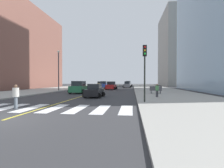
{
  "coord_description": "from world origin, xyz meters",
  "views": [
    {
      "loc": [
        6.72,
        -7.95,
        2.05
      ],
      "look_at": [
        1.73,
        33.54,
        1.31
      ],
      "focal_mm": 26.97,
      "sensor_mm": 36.0,
      "label": 1
    }
  ],
  "objects_px": {
    "car_green_nearest": "(79,88)",
    "car_red_fourth": "(111,86)",
    "car_silver_fifth": "(128,84)",
    "park_bench": "(156,90)",
    "car_blue_sixth": "(104,85)",
    "traffic_light_near_corner": "(145,62)",
    "pedestrian_waiting_east": "(157,90)",
    "car_gray_seventh": "(127,85)",
    "pedestrian_crossing": "(16,95)",
    "street_lamp": "(59,67)",
    "car_black_third": "(94,91)",
    "car_yellow_second": "(100,84)"
  },
  "relations": [
    {
      "from": "car_red_fourth",
      "to": "car_gray_seventh",
      "type": "distance_m",
      "value": 13.4
    },
    {
      "from": "park_bench",
      "to": "pedestrian_waiting_east",
      "type": "bearing_deg",
      "value": 178.23
    },
    {
      "from": "car_gray_seventh",
      "to": "street_lamp",
      "type": "xyz_separation_m",
      "value": [
        -13.19,
        -20.6,
        3.96
      ]
    },
    {
      "from": "car_green_nearest",
      "to": "car_red_fourth",
      "type": "distance_m",
      "value": 13.32
    },
    {
      "from": "car_gray_seventh",
      "to": "pedestrian_waiting_east",
      "type": "xyz_separation_m",
      "value": [
        4.47,
        -32.47,
        0.12
      ]
    },
    {
      "from": "car_black_third",
      "to": "traffic_light_near_corner",
      "type": "height_order",
      "value": "traffic_light_near_corner"
    },
    {
      "from": "traffic_light_near_corner",
      "to": "street_lamp",
      "type": "xyz_separation_m",
      "value": [
        -15.85,
        16.86,
        1.11
      ]
    },
    {
      "from": "car_silver_fifth",
      "to": "car_yellow_second",
      "type": "bearing_deg",
      "value": -5.03
    },
    {
      "from": "park_bench",
      "to": "street_lamp",
      "type": "height_order",
      "value": "street_lamp"
    },
    {
      "from": "traffic_light_near_corner",
      "to": "pedestrian_crossing",
      "type": "distance_m",
      "value": 10.81
    },
    {
      "from": "car_yellow_second",
      "to": "car_blue_sixth",
      "type": "relative_size",
      "value": 0.94
    },
    {
      "from": "park_bench",
      "to": "traffic_light_near_corner",
      "type": "bearing_deg",
      "value": 171.56
    },
    {
      "from": "car_red_fourth",
      "to": "pedestrian_waiting_east",
      "type": "distance_m",
      "value": 21.09
    },
    {
      "from": "park_bench",
      "to": "car_green_nearest",
      "type": "bearing_deg",
      "value": 89.3
    },
    {
      "from": "car_red_fourth",
      "to": "car_green_nearest",
      "type": "bearing_deg",
      "value": 75.93
    },
    {
      "from": "car_gray_seventh",
      "to": "pedestrian_crossing",
      "type": "bearing_deg",
      "value": 83.29
    },
    {
      "from": "car_gray_seventh",
      "to": "pedestrian_crossing",
      "type": "distance_m",
      "value": 42.08
    },
    {
      "from": "car_green_nearest",
      "to": "car_silver_fifth",
      "type": "relative_size",
      "value": 1.0
    },
    {
      "from": "car_black_third",
      "to": "car_silver_fifth",
      "type": "bearing_deg",
      "value": -93.62
    },
    {
      "from": "car_black_third",
      "to": "traffic_light_near_corner",
      "type": "relative_size",
      "value": 0.74
    },
    {
      "from": "car_red_fourth",
      "to": "car_gray_seventh",
      "type": "bearing_deg",
      "value": -102.67
    },
    {
      "from": "car_blue_sixth",
      "to": "traffic_light_near_corner",
      "type": "relative_size",
      "value": 0.88
    },
    {
      "from": "pedestrian_crossing",
      "to": "pedestrian_waiting_east",
      "type": "distance_m",
      "value": 14.58
    },
    {
      "from": "car_green_nearest",
      "to": "car_gray_seventh",
      "type": "bearing_deg",
      "value": 74.81
    },
    {
      "from": "car_gray_seventh",
      "to": "traffic_light_near_corner",
      "type": "bearing_deg",
      "value": 96.89
    },
    {
      "from": "car_blue_sixth",
      "to": "pedestrian_crossing",
      "type": "relative_size",
      "value": 2.53
    },
    {
      "from": "car_red_fourth",
      "to": "pedestrian_crossing",
      "type": "distance_m",
      "value": 28.77
    },
    {
      "from": "car_yellow_second",
      "to": "car_gray_seventh",
      "type": "relative_size",
      "value": 0.97
    },
    {
      "from": "car_red_fourth",
      "to": "traffic_light_near_corner",
      "type": "relative_size",
      "value": 0.86
    },
    {
      "from": "car_silver_fifth",
      "to": "traffic_light_near_corner",
      "type": "bearing_deg",
      "value": 92.17
    },
    {
      "from": "street_lamp",
      "to": "car_green_nearest",
      "type": "bearing_deg",
      "value": -40.82
    },
    {
      "from": "car_silver_fifth",
      "to": "pedestrian_waiting_east",
      "type": "xyz_separation_m",
      "value": [
        4.44,
        -41.72,
        0.05
      ]
    },
    {
      "from": "car_silver_fifth",
      "to": "park_bench",
      "type": "distance_m",
      "value": 36.43
    },
    {
      "from": "car_black_third",
      "to": "car_blue_sixth",
      "type": "relative_size",
      "value": 0.84
    },
    {
      "from": "traffic_light_near_corner",
      "to": "park_bench",
      "type": "bearing_deg",
      "value": -102.86
    },
    {
      "from": "car_yellow_second",
      "to": "car_blue_sixth",
      "type": "xyz_separation_m",
      "value": [
        3.52,
        -12.57,
        0.05
      ]
    },
    {
      "from": "park_bench",
      "to": "car_red_fourth",
      "type": "bearing_deg",
      "value": 36.13
    },
    {
      "from": "car_green_nearest",
      "to": "park_bench",
      "type": "bearing_deg",
      "value": -4.52
    },
    {
      "from": "car_silver_fifth",
      "to": "pedestrian_waiting_east",
      "type": "height_order",
      "value": "car_silver_fifth"
    },
    {
      "from": "car_red_fourth",
      "to": "park_bench",
      "type": "bearing_deg",
      "value": 124.13
    },
    {
      "from": "car_black_third",
      "to": "car_red_fourth",
      "type": "distance_m",
      "value": 19.12
    },
    {
      "from": "car_blue_sixth",
      "to": "park_bench",
      "type": "xyz_separation_m",
      "value": [
        12.13,
        -24.24,
        -0.25
      ]
    },
    {
      "from": "car_yellow_second",
      "to": "pedestrian_waiting_east",
      "type": "bearing_deg",
      "value": -70.46
    },
    {
      "from": "car_blue_sixth",
      "to": "pedestrian_waiting_east",
      "type": "bearing_deg",
      "value": -70.72
    },
    {
      "from": "car_red_fourth",
      "to": "car_blue_sixth",
      "type": "distance_m",
      "value": 10.96
    },
    {
      "from": "car_yellow_second",
      "to": "pedestrian_crossing",
      "type": "height_order",
      "value": "car_yellow_second"
    },
    {
      "from": "car_black_third",
      "to": "car_yellow_second",
      "type": "bearing_deg",
      "value": -79.2
    },
    {
      "from": "pedestrian_waiting_east",
      "to": "street_lamp",
      "type": "distance_m",
      "value": 21.63
    },
    {
      "from": "pedestrian_crossing",
      "to": "car_yellow_second",
      "type": "bearing_deg",
      "value": 158.72
    },
    {
      "from": "car_green_nearest",
      "to": "pedestrian_crossing",
      "type": "bearing_deg",
      "value": -88.33
    }
  ]
}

